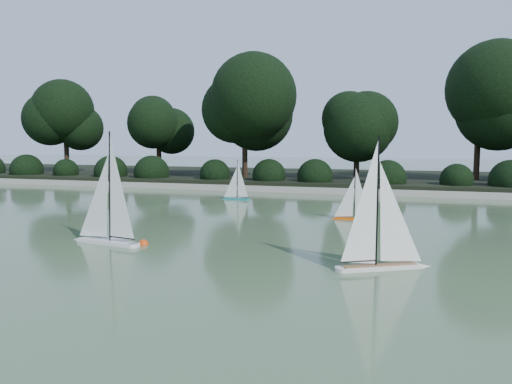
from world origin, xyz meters
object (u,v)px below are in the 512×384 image
Objects in this scene: sailboat_white_a at (102,225)px; sailboat_teal at (234,193)px; sailboat_orange at (350,211)px; sailboat_white_b at (387,247)px; race_buoy at (143,245)px.

sailboat_white_a is 1.60× the size of sailboat_teal.
sailboat_white_a is 5.10m from sailboat_orange.
sailboat_white_a reaches higher than sailboat_white_b.
sailboat_teal is at bearing 89.65° from sailboat_white_a.
sailboat_teal is (-4.47, 6.58, -0.10)m from sailboat_white_b.
sailboat_white_b is 11.17× the size of race_buoy.
sailboat_white_b is 4.05m from sailboat_orange.
sailboat_white_a reaches higher than sailboat_teal.
sailboat_white_a is 1.60× the size of sailboat_orange.
sailboat_teal is at bearing 96.05° from race_buoy.
sailboat_orange is 4.41m from sailboat_teal.
sailboat_white_a is 11.67× the size of race_buoy.
sailboat_teal is (-3.53, 2.64, 0.00)m from sailboat_orange.
race_buoy is (0.69, 0.10, -0.30)m from sailboat_white_a.
sailboat_white_a is at bearing -90.35° from sailboat_teal.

